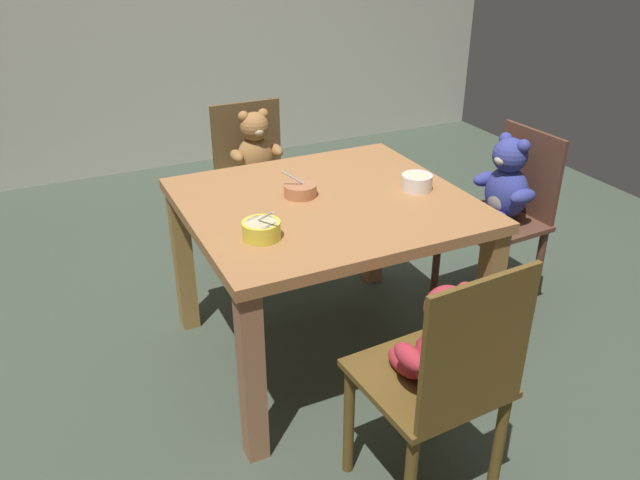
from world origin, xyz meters
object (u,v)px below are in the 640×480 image
teddy_chair_far_center (258,169)px  porridge_bowl_yellow_near_left (261,230)px  dining_table (325,225)px  porridge_bowl_terracotta_center (300,190)px  teddy_chair_near_right (504,197)px  porridge_bowl_white_near_right (417,182)px  teddy_chair_near_front (441,362)px

teddy_chair_far_center → porridge_bowl_yellow_near_left: (-0.36, -1.03, 0.20)m
dining_table → porridge_bowl_terracotta_center: size_ratio=7.76×
teddy_chair_near_right → teddy_chair_far_center: bearing=-47.6°
dining_table → porridge_bowl_yellow_near_left: 0.42m
porridge_bowl_white_near_right → dining_table: bearing=169.9°
teddy_chair_near_right → porridge_bowl_yellow_near_left: 1.25m
porridge_bowl_yellow_near_left → porridge_bowl_white_near_right: (0.71, 0.13, 0.00)m
teddy_chair_far_center → porridge_bowl_white_near_right: teddy_chair_far_center is taller
porridge_bowl_terracotta_center → porridge_bowl_yellow_near_left: size_ratio=0.98×
teddy_chair_near_front → porridge_bowl_terracotta_center: size_ratio=6.51×
dining_table → teddy_chair_near_right: size_ratio=1.25×
teddy_chair_near_front → teddy_chair_near_right: size_ratio=1.05×
teddy_chair_near_front → teddy_chair_near_right: 1.25m
teddy_chair_near_front → porridge_bowl_terracotta_center: bearing=-1.5°
teddy_chair_far_center → porridge_bowl_yellow_near_left: teddy_chair_far_center is taller
porridge_bowl_terracotta_center → teddy_chair_far_center: bearing=82.5°
dining_table → teddy_chair_near_right: 0.88m
teddy_chair_far_center → teddy_chair_near_front: bearing=-2.0°
porridge_bowl_yellow_near_left → porridge_bowl_white_near_right: 0.72m
teddy_chair_near_front → porridge_bowl_white_near_right: 0.90m
teddy_chair_near_right → dining_table: bearing=-3.5°
dining_table → teddy_chair_far_center: bearing=88.2°
teddy_chair_near_right → teddy_chair_near_front: bearing=39.0°
dining_table → porridge_bowl_yellow_near_left: size_ratio=7.59×
teddy_chair_near_front → porridge_bowl_yellow_near_left: teddy_chair_near_front is taller
teddy_chair_far_center → porridge_bowl_white_near_right: 0.98m
porridge_bowl_terracotta_center → dining_table: bearing=-45.0°
teddy_chair_near_right → porridge_bowl_terracotta_center: size_ratio=6.20×
dining_table → teddy_chair_far_center: teddy_chair_far_center is taller
dining_table → teddy_chair_near_front: size_ratio=1.19×
porridge_bowl_white_near_right → teddy_chair_far_center: bearing=110.8°
teddy_chair_near_right → porridge_bowl_yellow_near_left: size_ratio=6.06×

